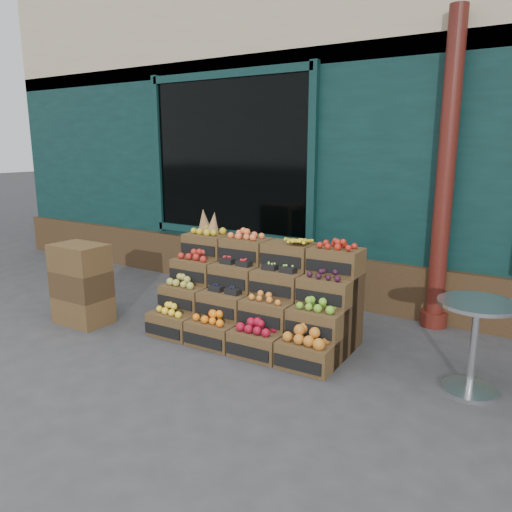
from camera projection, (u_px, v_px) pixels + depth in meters
The scene contains 6 objects.
ground at pixel (231, 368), 4.35m from camera, with size 60.00×60.00×0.00m, color #38383A.
shop_facade at pixel (417, 113), 7.99m from camera, with size 12.00×6.24×4.80m.
crate_display at pixel (256, 300), 5.00m from camera, with size 2.01×1.04×1.23m.
spare_crates at pixel (82, 284), 5.38m from camera, with size 0.59×0.41×0.87m.
bistro_table at pixel (474, 336), 3.85m from camera, with size 0.59×0.59×0.74m.
shopkeeper at pixel (243, 200), 7.29m from camera, with size 0.80×0.53×2.20m, color #1D6722.
Camera 1 is at (2.39, -3.25, 1.92)m, focal length 35.00 mm.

